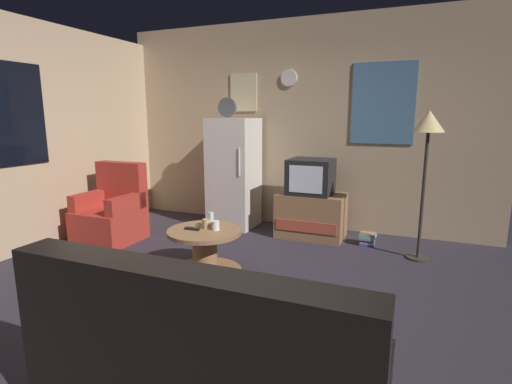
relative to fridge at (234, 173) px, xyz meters
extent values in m
plane|color=#2D2833|center=(0.79, -2.03, -0.75)|extent=(12.00, 12.00, 0.00)
cube|color=tan|center=(0.79, 0.42, 0.64)|extent=(5.20, 0.10, 2.80)
cube|color=teal|center=(1.89, 0.36, 0.93)|extent=(0.76, 0.02, 1.00)
cube|color=beige|center=(-0.01, 0.36, 1.10)|extent=(0.40, 0.02, 0.52)
cylinder|color=silver|center=(0.66, 0.36, 1.28)|extent=(0.22, 0.03, 0.22)
cube|color=tan|center=(-1.76, -2.03, 0.55)|extent=(0.10, 5.20, 2.60)
cube|color=black|center=(-1.70, -1.97, 0.80)|extent=(0.02, 0.90, 1.10)
cube|color=silver|center=(0.00, 0.00, 0.00)|extent=(0.60, 0.60, 1.50)
cylinder|color=silver|center=(0.22, -0.30, 0.20)|extent=(0.02, 0.02, 0.36)
cylinder|color=#4C4C51|center=(-0.05, -0.08, 0.89)|extent=(0.26, 0.04, 0.26)
cube|color=#8E6642|center=(1.13, -0.08, -0.47)|extent=(0.84, 0.52, 0.56)
cube|color=#AD4733|center=(1.13, -0.35, -0.56)|extent=(0.76, 0.01, 0.14)
cube|color=black|center=(1.11, -0.08, 0.03)|extent=(0.54, 0.50, 0.44)
cube|color=silver|center=(1.11, -0.33, 0.03)|extent=(0.41, 0.01, 0.33)
cylinder|color=#332D28|center=(2.42, -0.42, -0.74)|extent=(0.24, 0.24, 0.02)
cylinder|color=#332D28|center=(2.42, -0.42, -0.05)|extent=(0.04, 0.04, 1.40)
cone|color=#F2D18C|center=(2.42, -0.42, 0.73)|extent=(0.32, 0.32, 0.22)
cylinder|color=#8E6642|center=(0.48, -1.67, -0.73)|extent=(0.72, 0.72, 0.04)
cylinder|color=#8E6642|center=(0.48, -1.67, -0.53)|extent=(0.24, 0.24, 0.41)
cylinder|color=#8E6642|center=(0.48, -1.67, -0.32)|extent=(0.72, 0.72, 0.04)
cylinder|color=silver|center=(0.50, -1.57, -0.23)|extent=(0.05, 0.05, 0.15)
cylinder|color=silver|center=(0.59, -1.64, -0.26)|extent=(0.08, 0.08, 0.09)
cylinder|color=tan|center=(0.47, -1.61, -0.26)|extent=(0.08, 0.08, 0.09)
cube|color=black|center=(0.38, -1.72, -0.29)|extent=(0.15, 0.05, 0.02)
cube|color=#A52D23|center=(-1.12, -1.22, -0.55)|extent=(0.68, 0.68, 0.40)
cube|color=#A52D23|center=(-1.12, -0.96, -0.07)|extent=(0.68, 0.16, 0.56)
cube|color=#A52D23|center=(-1.40, -1.22, -0.25)|extent=(0.12, 0.60, 0.20)
cube|color=#A52D23|center=(-0.84, -1.22, -0.25)|extent=(0.12, 0.60, 0.20)
cube|color=black|center=(1.45, -3.26, -0.55)|extent=(1.70, 0.80, 0.40)
cube|color=black|center=(1.45, -3.56, -0.09)|extent=(1.70, 0.20, 0.52)
cube|color=#4440B7|center=(1.85, -0.16, -0.74)|extent=(0.17, 0.15, 0.03)
cube|color=#A97DA6|center=(1.85, -0.16, -0.72)|extent=(0.16, 0.15, 0.03)
cube|color=#6EB152|center=(1.85, -0.16, -0.69)|extent=(0.17, 0.12, 0.02)
cube|color=#5E81AB|center=(1.85, -0.16, -0.67)|extent=(0.17, 0.18, 0.03)
cube|color=#4EB7C6|center=(1.85, -0.16, -0.64)|extent=(0.20, 0.17, 0.02)
cube|color=#A08360|center=(1.85, -0.16, -0.62)|extent=(0.18, 0.17, 0.03)
camera|label=1|loc=(2.33, -4.84, 0.79)|focal=27.47mm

